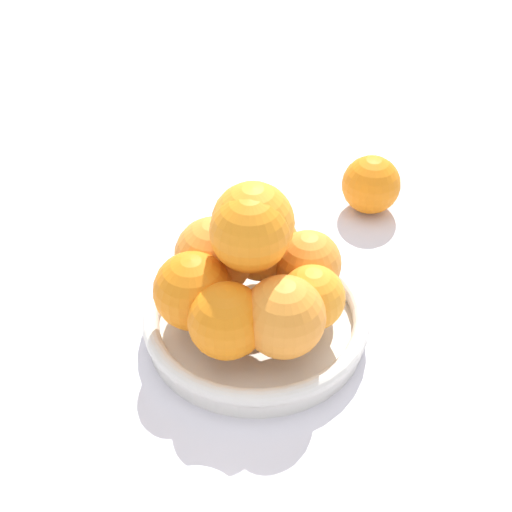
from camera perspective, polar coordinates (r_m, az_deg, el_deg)
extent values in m
plane|color=silver|center=(0.76, 0.00, -6.17)|extent=(4.00, 4.00, 0.00)
cylinder|color=silver|center=(0.75, 0.00, -5.73)|extent=(0.23, 0.23, 0.02)
torus|color=silver|center=(0.74, 0.00, -4.81)|extent=(0.23, 0.23, 0.02)
sphere|color=orange|center=(0.74, 4.19, -0.57)|extent=(0.07, 0.07, 0.07)
sphere|color=orange|center=(0.75, 0.47, 0.94)|extent=(0.08, 0.08, 0.08)
sphere|color=orange|center=(0.73, -3.37, -0.01)|extent=(0.08, 0.08, 0.08)
sphere|color=orange|center=(0.70, -5.11, -2.59)|extent=(0.08, 0.08, 0.08)
sphere|color=orange|center=(0.67, -2.34, -5.19)|extent=(0.07, 0.07, 0.07)
sphere|color=orange|center=(0.67, 2.23, -4.89)|extent=(0.08, 0.08, 0.08)
sphere|color=orange|center=(0.70, 4.52, -3.34)|extent=(0.07, 0.07, 0.07)
sphere|color=orange|center=(0.67, -0.46, 1.84)|extent=(0.08, 0.08, 0.08)
sphere|color=orange|center=(0.68, -0.36, 2.65)|extent=(0.08, 0.08, 0.08)
sphere|color=orange|center=(0.92, 9.19, 5.66)|extent=(0.07, 0.07, 0.07)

